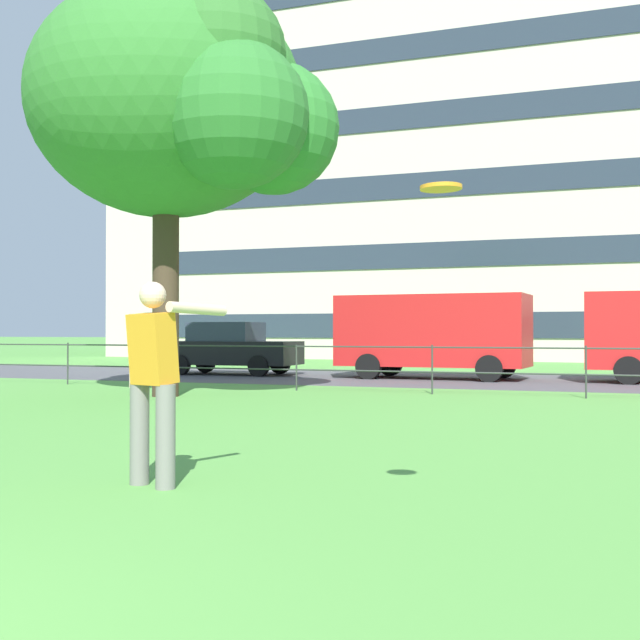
{
  "coord_description": "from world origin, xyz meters",
  "views": [
    {
      "loc": [
        3.7,
        -1.39,
        1.27
      ],
      "look_at": [
        -0.46,
        9.72,
        1.44
      ],
      "focal_mm": 46.23,
      "sensor_mm": 36.0,
      "label": 1
    }
  ],
  "objects_px": {
    "car_black_left": "(230,348)",
    "panel_van_far_right": "(433,331)",
    "person_thrower": "(154,375)",
    "tree_large_lawn": "(179,106)",
    "apartment_building_background": "(489,175)",
    "frisbee": "(441,188)"
  },
  "relations": [
    {
      "from": "tree_large_lawn",
      "to": "car_black_left",
      "type": "xyz_separation_m",
      "value": [
        -2.78,
        7.74,
        -4.91
      ]
    },
    {
      "from": "panel_van_far_right",
      "to": "frisbee",
      "type": "bearing_deg",
      "value": -77.2
    },
    {
      "from": "car_black_left",
      "to": "tree_large_lawn",
      "type": "bearing_deg",
      "value": -70.24
    },
    {
      "from": "tree_large_lawn",
      "to": "apartment_building_background",
      "type": "xyz_separation_m",
      "value": [
        1.53,
        28.92,
        3.69
      ]
    },
    {
      "from": "panel_van_far_right",
      "to": "person_thrower",
      "type": "bearing_deg",
      "value": -85.59
    },
    {
      "from": "tree_large_lawn",
      "to": "person_thrower",
      "type": "distance_m",
      "value": 10.5
    },
    {
      "from": "car_black_left",
      "to": "apartment_building_background",
      "type": "height_order",
      "value": "apartment_building_background"
    },
    {
      "from": "tree_large_lawn",
      "to": "panel_van_far_right",
      "type": "xyz_separation_m",
      "value": [
        3.32,
        7.73,
        -4.42
      ]
    },
    {
      "from": "apartment_building_background",
      "to": "tree_large_lawn",
      "type": "bearing_deg",
      "value": -93.04
    },
    {
      "from": "tree_large_lawn",
      "to": "panel_van_far_right",
      "type": "distance_m",
      "value": 9.5
    },
    {
      "from": "frisbee",
      "to": "panel_van_far_right",
      "type": "height_order",
      "value": "panel_van_far_right"
    },
    {
      "from": "frisbee",
      "to": "panel_van_far_right",
      "type": "xyz_separation_m",
      "value": [
        -3.76,
        16.58,
        -0.92
      ]
    },
    {
      "from": "panel_van_far_right",
      "to": "apartment_building_background",
      "type": "relative_size",
      "value": 0.14
    },
    {
      "from": "car_black_left",
      "to": "person_thrower",
      "type": "bearing_deg",
      "value": -65.27
    },
    {
      "from": "car_black_left",
      "to": "panel_van_far_right",
      "type": "xyz_separation_m",
      "value": [
        6.1,
        -0.01,
        0.49
      ]
    },
    {
      "from": "frisbee",
      "to": "apartment_building_background",
      "type": "xyz_separation_m",
      "value": [
        -5.55,
        37.76,
        7.18
      ]
    },
    {
      "from": "panel_van_far_right",
      "to": "apartment_building_background",
      "type": "xyz_separation_m",
      "value": [
        -1.79,
        21.18,
        8.1
      ]
    },
    {
      "from": "car_black_left",
      "to": "panel_van_far_right",
      "type": "relative_size",
      "value": 0.8
    },
    {
      "from": "tree_large_lawn",
      "to": "person_thrower",
      "type": "xyz_separation_m",
      "value": [
        4.55,
        -8.17,
        -4.78
      ]
    },
    {
      "from": "person_thrower",
      "to": "tree_large_lawn",
      "type": "bearing_deg",
      "value": 119.09
    },
    {
      "from": "tree_large_lawn",
      "to": "frisbee",
      "type": "xyz_separation_m",
      "value": [
        7.09,
        -8.84,
        -3.49
      ]
    },
    {
      "from": "person_thrower",
      "to": "car_black_left",
      "type": "distance_m",
      "value": 17.52
    }
  ]
}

